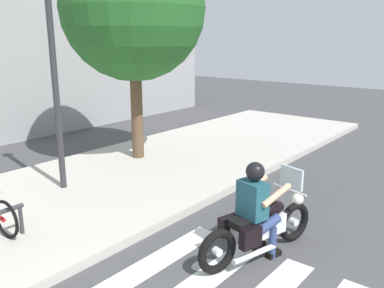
{
  "coord_description": "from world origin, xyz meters",
  "views": [
    {
      "loc": [
        -2.42,
        -1.21,
        3.05
      ],
      "look_at": [
        3.44,
        3.54,
        1.08
      ],
      "focal_mm": 38.04,
      "sensor_mm": 36.0,
      "label": 1
    }
  ],
  "objects": [
    {
      "name": "crosswalk_stripe_4",
      "position": [
        1.07,
        1.6,
        0.0
      ],
      "size": [
        2.8,
        0.4,
        0.01
      ],
      "primitive_type": "cube",
      "color": "white",
      "rests_on": "ground"
    },
    {
      "name": "tree_near_rack",
      "position": [
        4.35,
        6.02,
        3.7
      ],
      "size": [
        3.35,
        3.35,
        5.39
      ],
      "color": "brown",
      "rests_on": "ground"
    },
    {
      "name": "street_lamp",
      "position": [
        1.92,
        5.62,
        2.84
      ],
      "size": [
        0.28,
        0.28,
        4.74
      ],
      "color": "#2D2D33",
      "rests_on": "ground"
    },
    {
      "name": "motorcycle",
      "position": [
        2.3,
        1.38,
        0.46
      ],
      "size": [
        2.11,
        0.87,
        1.21
      ],
      "color": "black",
      "rests_on": "ground"
    },
    {
      "name": "rider",
      "position": [
        2.22,
        1.4,
        0.82
      ],
      "size": [
        0.72,
        0.65,
        1.43
      ],
      "color": "#1E4C59",
      "rests_on": "ground"
    },
    {
      "name": "crosswalk_stripe_5",
      "position": [
        1.07,
        2.4,
        0.0
      ],
      "size": [
        2.8,
        0.4,
        0.01
      ],
      "primitive_type": "cube",
      "color": "white",
      "rests_on": "ground"
    }
  ]
}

